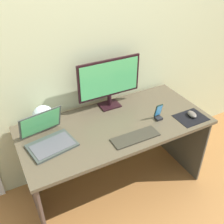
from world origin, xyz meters
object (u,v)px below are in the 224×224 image
(mouse, at_px, (192,114))
(fishbowl, at_px, (44,116))
(laptop, at_px, (48,138))
(phone_in_dock, at_px, (158,114))
(keyboard_external, at_px, (135,137))
(monitor, at_px, (109,81))

(mouse, bearing_deg, fishbowl, 167.42)
(mouse, bearing_deg, laptop, 178.22)
(mouse, height_order, phone_in_dock, phone_in_dock)
(keyboard_external, height_order, phone_in_dock, phone_in_dock)
(mouse, xyz_separation_m, phone_in_dock, (-0.27, 0.11, 0.03))
(laptop, distance_m, keyboard_external, 0.64)
(mouse, distance_m, phone_in_dock, 0.29)
(monitor, relative_size, laptop, 1.52)
(laptop, bearing_deg, mouse, -11.26)
(fishbowl, height_order, phone_in_dock, fishbowl)
(fishbowl, distance_m, keyboard_external, 0.74)
(monitor, xyz_separation_m, mouse, (0.54, -0.47, -0.23))
(keyboard_external, bearing_deg, fishbowl, 140.18)
(phone_in_dock, bearing_deg, mouse, -21.05)
(mouse, bearing_deg, keyboard_external, -168.90)
(monitor, relative_size, phone_in_dock, 4.11)
(monitor, bearing_deg, keyboard_external, -93.83)
(fishbowl, bearing_deg, phone_in_dock, -22.38)
(fishbowl, distance_m, phone_in_dock, 0.93)
(keyboard_external, distance_m, phone_in_dock, 0.32)
(keyboard_external, bearing_deg, monitor, 86.63)
(monitor, distance_m, laptop, 0.70)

